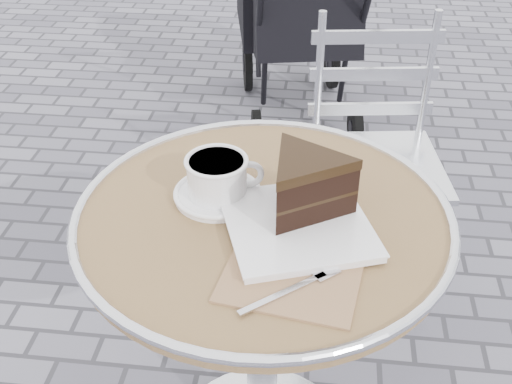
# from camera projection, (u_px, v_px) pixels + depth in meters

# --- Properties ---
(cafe_table) EXTENTS (0.72, 0.72, 0.74)m
(cafe_table) POSITION_uv_depth(u_px,v_px,m) (263.00, 278.00, 1.30)
(cafe_table) COLOR silver
(cafe_table) RESTS_ON ground
(cappuccino_set) EXTENTS (0.19, 0.17, 0.08)m
(cappuccino_set) POSITION_uv_depth(u_px,v_px,m) (218.00, 181.00, 1.22)
(cappuccino_set) COLOR white
(cappuccino_set) RESTS_ON cafe_table
(cake_plate_set) EXTENTS (0.31, 0.40, 0.13)m
(cake_plate_set) POSITION_uv_depth(u_px,v_px,m) (304.00, 195.00, 1.14)
(cake_plate_set) COLOR #966D52
(cake_plate_set) RESTS_ON cafe_table
(bistro_chair) EXTENTS (0.43, 0.43, 0.85)m
(bistro_chair) POSITION_uv_depth(u_px,v_px,m) (374.00, 126.00, 1.90)
(bistro_chair) COLOR silver
(bistro_chair) RESTS_ON ground
(baby_stroller) EXTENTS (0.64, 1.08, 1.06)m
(baby_stroller) POSITION_uv_depth(u_px,v_px,m) (298.00, 13.00, 2.85)
(baby_stroller) COLOR black
(baby_stroller) RESTS_ON ground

